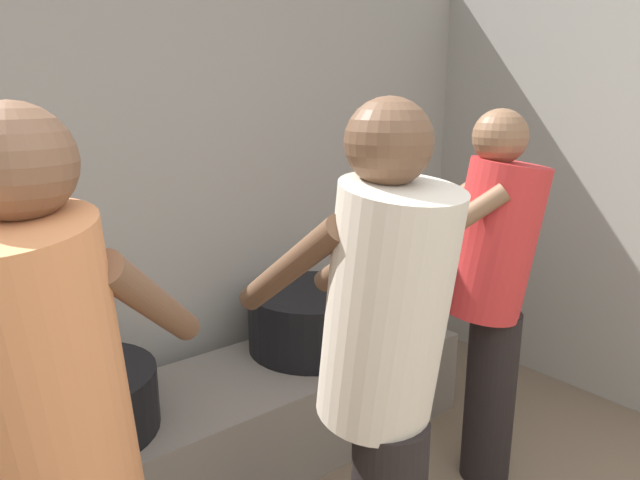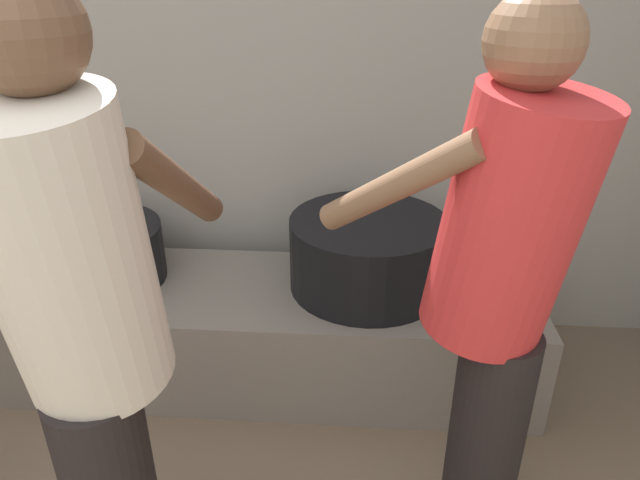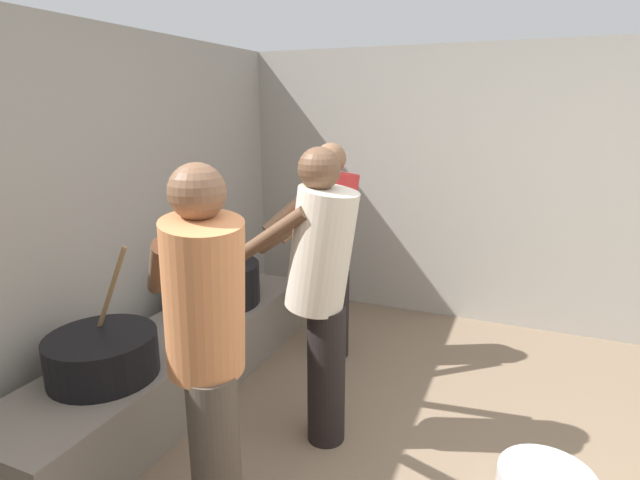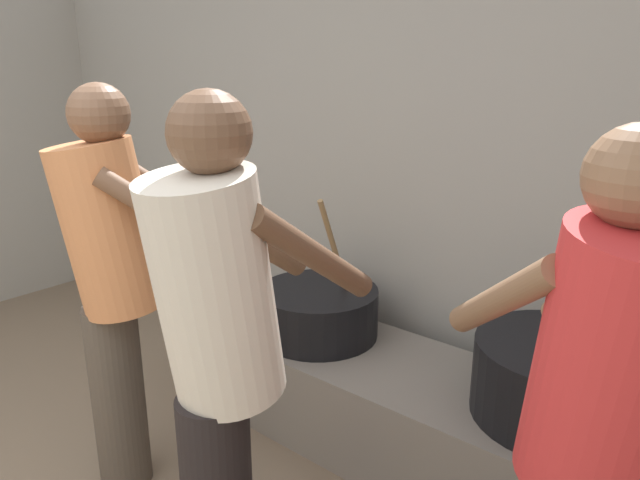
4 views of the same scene
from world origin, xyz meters
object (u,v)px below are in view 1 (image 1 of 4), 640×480
at_px(cooking_pot_secondary, 312,319).
at_px(cook_in_orange_shirt, 52,456).
at_px(cooking_pot_main, 78,403).
at_px(cook_in_red_shirt, 491,281).
at_px(cook_in_cream_shirt, 384,368).

distance_m(cooking_pot_secondary, cook_in_orange_shirt, 1.63).
bearing_deg(cooking_pot_secondary, cooking_pot_main, -178.05).
bearing_deg(cooking_pot_main, cook_in_red_shirt, -27.26).
relative_size(cooking_pot_main, cooking_pot_secondary, 1.13).
height_order(cook_in_cream_shirt, cook_in_red_shirt, cook_in_cream_shirt).
distance_m(cooking_pot_main, cook_in_red_shirt, 1.58).
relative_size(cook_in_orange_shirt, cook_in_red_shirt, 1.03).
distance_m(cook_in_cream_shirt, cook_in_red_shirt, 0.93).
xyz_separation_m(cooking_pot_secondary, cook_in_red_shirt, (0.30, -0.74, 0.32)).
relative_size(cooking_pot_main, cook_in_cream_shirt, 0.43).
height_order(cooking_pot_secondary, cook_in_orange_shirt, cook_in_orange_shirt).
bearing_deg(cook_in_red_shirt, cook_in_cream_shirt, -161.75).
bearing_deg(cook_in_cream_shirt, cook_in_red_shirt, 18.25).
relative_size(cooking_pot_secondary, cook_in_orange_shirt, 0.38).
xyz_separation_m(cook_in_orange_shirt, cook_in_red_shirt, (1.63, 0.14, -0.02)).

